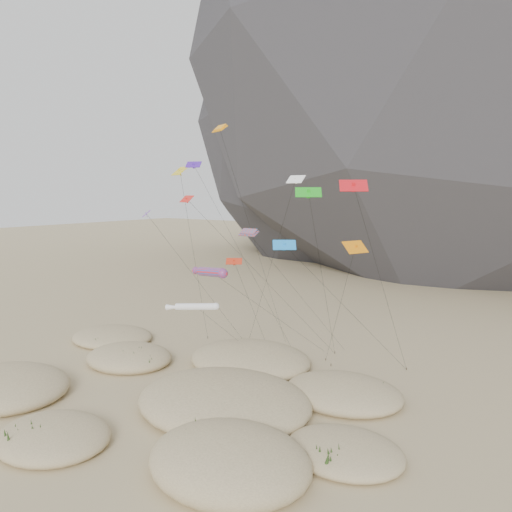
# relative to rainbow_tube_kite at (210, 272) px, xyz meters

# --- Properties ---
(ground) EXTENTS (500.00, 500.00, 0.00)m
(ground) POSITION_rel_rainbow_tube_kite_xyz_m (-0.43, -7.36, -12.48)
(ground) COLOR #CCB789
(ground) RESTS_ON ground
(dunes) EXTENTS (50.61, 35.10, 3.98)m
(dunes) POSITION_rel_rainbow_tube_kite_xyz_m (-0.85, -3.16, -11.77)
(dunes) COLOR #CCB789
(dunes) RESTS_ON ground
(dune_grass) EXTENTS (41.27, 28.71, 1.49)m
(dune_grass) POSITION_rel_rainbow_tube_kite_xyz_m (-1.01, -3.59, -11.63)
(dune_grass) COLOR black
(dune_grass) RESTS_ON ground
(kite_stakes) EXTENTS (27.29, 4.49, 0.30)m
(kite_stakes) POSITION_rel_rainbow_tube_kite_xyz_m (1.68, 15.26, -12.33)
(kite_stakes) COLOR #3F2D1E
(kite_stakes) RESTS_ON ground
(rainbow_tube_kite) EXTENTS (7.64, 19.52, 13.26)m
(rainbow_tube_kite) POSITION_rel_rainbow_tube_kite_xyz_m (0.00, 0.00, 0.00)
(rainbow_tube_kite) COLOR red
(rainbow_tube_kite) RESTS_ON ground
(white_tube_kite) EXTENTS (5.98, 15.65, 9.60)m
(white_tube_kite) POSITION_rel_rainbow_tube_kite_xyz_m (-0.93, -1.60, -3.47)
(white_tube_kite) COLOR white
(white_tube_kite) RESTS_ON ground
(orange_parafoil) EXTENTS (5.54, 9.86, 28.75)m
(orange_parafoil) POSITION_rel_rainbow_tube_kite_xyz_m (-6.24, 9.61, 15.41)
(orange_parafoil) COLOR orange
(orange_parafoil) RESTS_ON ground
(multi_parafoil) EXTENTS (5.53, 15.92, 16.73)m
(multi_parafoil) POSITION_rel_rainbow_tube_kite_xyz_m (1.49, 4.94, 3.60)
(multi_parafoil) COLOR #FD3F1A
(multi_parafoil) RESTS_ON ground
(delta_kites) EXTENTS (31.92, 19.31, 23.96)m
(delta_kites) POSITION_rel_rainbow_tube_kite_xyz_m (3.10, 4.01, 6.37)
(delta_kites) COLOR red
(delta_kites) RESTS_ON ground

